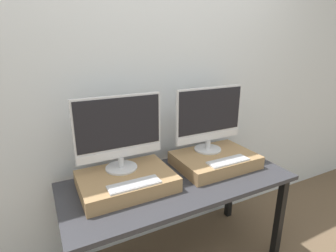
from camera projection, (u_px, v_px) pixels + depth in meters
The scene contains 8 objects.
wall_back at pixel (153, 86), 1.97m from camera, with size 8.00×0.04×2.60m.
workbench at pixel (178, 189), 1.82m from camera, with size 1.56×0.69×0.71m.
wooden_riser_left at pixel (126, 181), 1.68m from camera, with size 0.59×0.42×0.09m.
monitor_left at pixel (119, 131), 1.67m from camera, with size 0.57×0.21×0.49m.
keyboard_left at pixel (134, 184), 1.54m from camera, with size 0.31×0.10×0.01m.
wooden_riser_right at pixel (215, 160), 1.99m from camera, with size 0.59×0.42×0.09m.
monitor_right at pixel (209, 118), 1.97m from camera, with size 0.57×0.21×0.49m.
keyboard_right at pixel (228, 161), 1.84m from camera, with size 0.31×0.10×0.01m.
Camera 1 is at (-0.80, -1.05, 1.60)m, focal length 28.00 mm.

